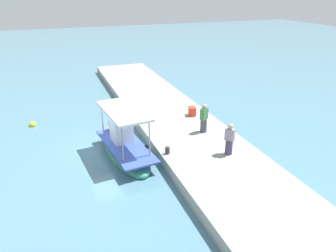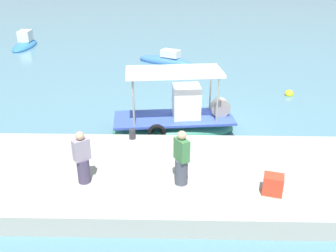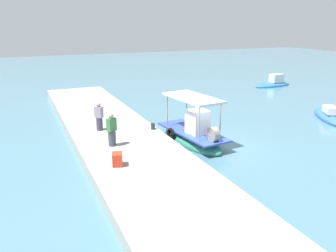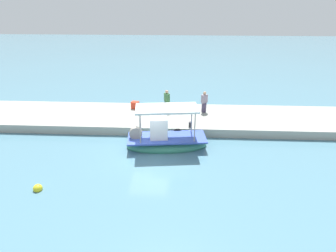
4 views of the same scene
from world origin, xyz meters
TOP-DOWN VIEW (x-y plane):
  - ground_plane at (0.00, 0.00)m, footprint 120.00×120.00m
  - dock_quay at (0.00, -4.59)m, footprint 36.00×5.01m
  - main_fishing_boat at (-1.04, -0.58)m, footprint 5.36×2.42m
  - fisherman_near_bollard at (-3.79, -5.37)m, footprint 0.53×0.52m
  - fisherman_by_crate at (-0.87, -5.37)m, footprint 0.53×0.56m
  - mooring_bollard at (-2.67, -2.43)m, footprint 0.24×0.24m
  - cargo_crate at (1.74, -5.83)m, footprint 0.66×0.58m
  - marker_buoy at (5.12, 4.25)m, footprint 0.46×0.46m

SIDE VIEW (x-z plane):
  - ground_plane at x=0.00m, z-range 0.00..0.00m
  - marker_buoy at x=5.12m, z-range -0.14..0.32m
  - dock_quay at x=0.00m, z-range 0.00..0.62m
  - main_fishing_boat at x=-1.04m, z-range -1.03..2.06m
  - mooring_bollard at x=-2.67m, z-range 0.62..0.99m
  - cargo_crate at x=1.74m, z-range 0.62..1.20m
  - fisherman_near_bollard at x=-3.79m, z-range 0.54..2.22m
  - fisherman_by_crate at x=-0.87m, z-range 0.54..2.27m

